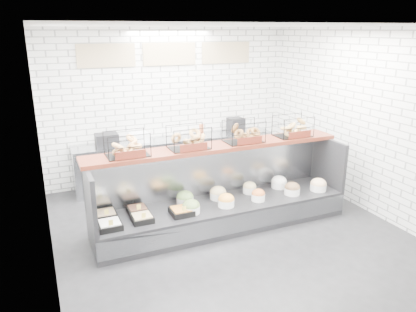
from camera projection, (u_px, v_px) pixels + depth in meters
name	position (u px, v px, depth m)	size (l,w,h in m)	color
ground	(231.00, 234.00, 6.13)	(5.50, 5.50, 0.00)	black
room_shell	(215.00, 92.00, 6.04)	(5.02, 5.51, 3.01)	white
display_case	(221.00, 205.00, 6.33)	(4.00, 0.90, 1.20)	black
bagel_shelf	(217.00, 138.00, 6.18)	(4.10, 0.50, 0.40)	#47180F
prep_counter	(177.00, 159.00, 8.12)	(4.00, 0.60, 1.20)	#93969B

